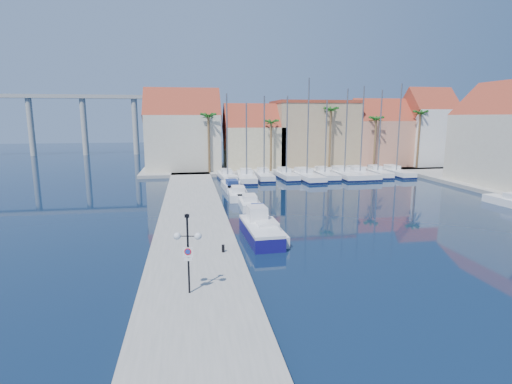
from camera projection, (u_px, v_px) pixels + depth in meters
ground at (347, 272)px, 24.12m from camera, size 260.00×260.00×0.00m
quay_west at (193, 219)px, 35.67m from camera, size 6.00×77.00×0.50m
shore_north at (296, 167)px, 72.21m from camera, size 54.00×16.00×0.50m
lamp_post at (188, 242)px, 19.65m from camera, size 1.38×0.56×4.11m
bollard at (223, 248)px, 26.17m from camera, size 0.20×0.20×0.50m
fishing_boat at (260, 229)px, 30.61m from camera, size 2.46×6.67×2.31m
motorboat_west_0 at (264, 229)px, 31.44m from camera, size 2.46×7.13×1.40m
motorboat_west_1 at (257, 214)px, 36.60m from camera, size 2.14×5.25×1.40m
motorboat_west_2 at (249, 202)px, 41.42m from camera, size 2.07×6.01×1.40m
motorboat_west_3 at (238, 193)px, 46.32m from camera, size 2.45×6.65×1.40m
motorboat_west_4 at (231, 186)px, 51.05m from camera, size 2.23×6.12×1.40m
motorboat_west_5 at (233, 182)px, 54.50m from camera, size 2.36×5.89×1.40m
motorboat_east_1 at (510, 201)px, 41.89m from camera, size 2.25×5.68×1.40m
sailboat_0 at (227, 176)px, 58.70m from camera, size 2.61×8.21×12.48m
sailboat_1 at (246, 177)px, 58.65m from camera, size 3.36×9.91×11.15m
sailboat_2 at (264, 175)px, 59.95m from camera, size 2.48×8.44×12.20m
sailboat_3 at (285, 175)px, 60.38m from camera, size 2.63×8.38×12.25m
sailboat_4 at (305, 175)px, 59.77m from camera, size 3.38×10.49×14.69m
sailboat_5 at (324, 174)px, 61.25m from camera, size 2.72×9.28×11.64m
sailboat_6 at (343, 174)px, 61.61m from camera, size 2.84×10.37×13.32m
sailboat_7 at (358, 173)px, 62.10m from camera, size 2.95×10.32×13.74m
sailboat_8 at (376, 172)px, 63.11m from camera, size 2.88×8.61×13.27m
sailboat_9 at (394, 172)px, 63.53m from camera, size 2.64×8.90×14.21m
building_0 at (183, 133)px, 66.80m from camera, size 12.30×9.00×13.50m
building_1 at (254, 140)px, 68.99m from camera, size 10.30×8.00×11.00m
building_2 at (313, 134)px, 71.59m from camera, size 14.20×10.20×11.50m
building_3 at (378, 136)px, 72.66m from camera, size 10.30×8.00×12.00m
building_4 at (427, 129)px, 72.96m from camera, size 8.30×8.00×14.00m
building_6 at (512, 138)px, 51.40m from camera, size 9.00×14.30×13.50m
palm_0 at (208, 118)px, 62.14m from camera, size 2.60×2.60×10.15m
palm_1 at (271, 124)px, 63.95m from camera, size 2.60×2.60×9.15m
palm_2 at (331, 112)px, 65.24m from camera, size 2.60×2.60×11.15m
palm_3 at (376, 121)px, 66.81m from camera, size 2.60×2.60×9.65m
palm_4 at (420, 115)px, 67.95m from camera, size 2.60×2.60×10.65m
viaduct at (61, 112)px, 95.25m from camera, size 48.00×2.20×14.45m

